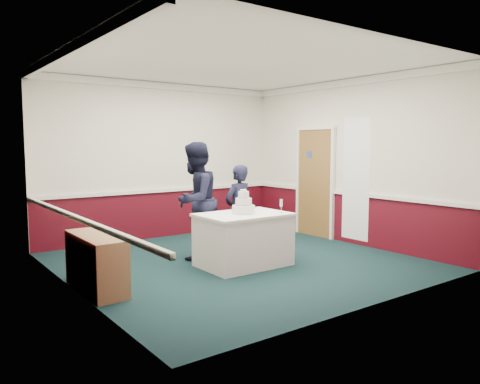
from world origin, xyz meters
TOP-DOWN VIEW (x-y plane):
  - ground at (0.00, 0.00)m, footprint 5.00×5.00m
  - room_shell at (0.08, 0.61)m, footprint 5.00×5.00m
  - sideboard at (-2.28, -0.12)m, footprint 0.41×1.20m
  - cake_table at (-0.07, -0.22)m, footprint 1.32×0.92m
  - wedding_cake at (-0.07, -0.22)m, footprint 0.35×0.35m
  - cake_knife at (-0.10, -0.42)m, footprint 0.09×0.21m
  - champagne_flute at (0.43, -0.50)m, footprint 0.05×0.05m
  - person_man at (-0.41, 0.61)m, footprint 1.14×1.07m
  - person_woman at (0.27, 0.38)m, footprint 0.60×0.44m

SIDE VIEW (x-z plane):
  - ground at x=0.00m, z-range 0.00..0.00m
  - sideboard at x=-2.28m, z-range 0.00..0.70m
  - cake_table at x=-0.07m, z-range 0.01..0.80m
  - person_woman at x=0.27m, z-range 0.00..1.49m
  - cake_knife at x=-0.10m, z-range 0.79..0.79m
  - wedding_cake at x=-0.07m, z-range 0.72..1.08m
  - champagne_flute at x=0.43m, z-range 0.83..1.03m
  - person_man at x=-0.41m, z-range 0.00..1.86m
  - room_shell at x=0.08m, z-range 0.47..3.47m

